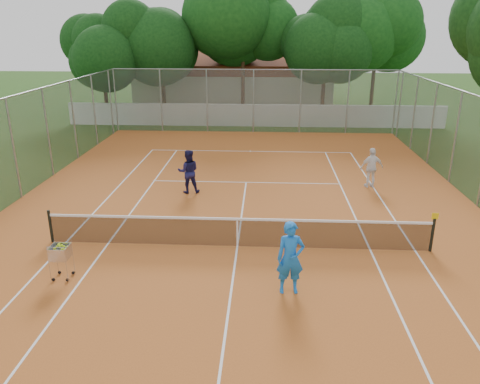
# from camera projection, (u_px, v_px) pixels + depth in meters

# --- Properties ---
(ground) EXTENTS (120.00, 120.00, 0.00)m
(ground) POSITION_uv_depth(u_px,v_px,m) (237.00, 247.00, 14.68)
(ground) COLOR #1D3D10
(ground) RESTS_ON ground
(court_pad) EXTENTS (18.00, 34.00, 0.02)m
(court_pad) POSITION_uv_depth(u_px,v_px,m) (237.00, 247.00, 14.67)
(court_pad) COLOR #B25C22
(court_pad) RESTS_ON ground
(court_lines) EXTENTS (10.98, 23.78, 0.01)m
(court_lines) POSITION_uv_depth(u_px,v_px,m) (237.00, 246.00, 14.67)
(court_lines) COLOR white
(court_lines) RESTS_ON court_pad
(tennis_net) EXTENTS (11.88, 0.10, 0.98)m
(tennis_net) POSITION_uv_depth(u_px,v_px,m) (237.00, 232.00, 14.51)
(tennis_net) COLOR black
(tennis_net) RESTS_ON court_pad
(perimeter_fence) EXTENTS (18.00, 34.00, 4.00)m
(perimeter_fence) POSITION_uv_depth(u_px,v_px,m) (237.00, 187.00, 14.01)
(perimeter_fence) COLOR slate
(perimeter_fence) RESTS_ON ground
(boundary_wall) EXTENTS (26.00, 0.30, 1.50)m
(boundary_wall) POSITION_uv_depth(u_px,v_px,m) (254.00, 115.00, 32.31)
(boundary_wall) COLOR white
(boundary_wall) RESTS_ON ground
(clubhouse) EXTENTS (16.40, 9.00, 4.40)m
(clubhouse) POSITION_uv_depth(u_px,v_px,m) (235.00, 79.00, 41.34)
(clubhouse) COLOR beige
(clubhouse) RESTS_ON ground
(tropical_trees) EXTENTS (29.00, 19.00, 10.00)m
(tropical_trees) POSITION_uv_depth(u_px,v_px,m) (256.00, 49.00, 33.72)
(tropical_trees) COLOR black
(tropical_trees) RESTS_ON ground
(player_near) EXTENTS (0.75, 0.53, 1.94)m
(player_near) POSITION_uv_depth(u_px,v_px,m) (290.00, 258.00, 11.85)
(player_near) COLOR blue
(player_near) RESTS_ON court_pad
(player_far_left) EXTENTS (0.98, 0.82, 1.81)m
(player_far_left) POSITION_uv_depth(u_px,v_px,m) (188.00, 171.00, 19.16)
(player_far_left) COLOR #181747
(player_far_left) RESTS_ON court_pad
(player_far_right) EXTENTS (1.07, 0.61, 1.71)m
(player_far_right) POSITION_uv_depth(u_px,v_px,m) (372.00, 168.00, 19.84)
(player_far_right) COLOR white
(player_far_right) RESTS_ON court_pad
(ball_hopper) EXTENTS (0.54, 0.54, 1.06)m
(ball_hopper) POSITION_uv_depth(u_px,v_px,m) (61.00, 261.00, 12.65)
(ball_hopper) COLOR silver
(ball_hopper) RESTS_ON court_pad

